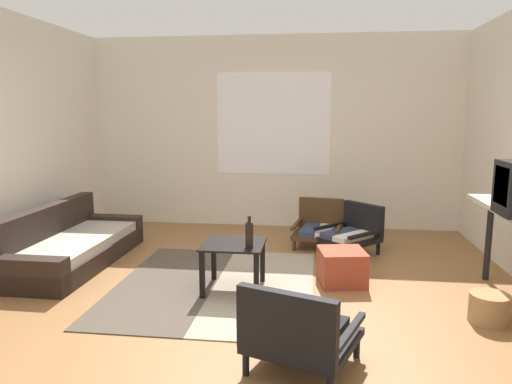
% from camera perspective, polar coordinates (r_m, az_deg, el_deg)
% --- Properties ---
extents(ground_plane, '(7.80, 7.80, 0.00)m').
position_cam_1_polar(ground_plane, '(4.13, -1.96, -13.90)').
color(ground_plane, olive).
extents(far_wall_with_window, '(5.60, 0.13, 2.70)m').
position_cam_1_polar(far_wall_with_window, '(6.83, 2.13, 7.15)').
color(far_wall_with_window, silver).
rests_on(far_wall_with_window, ground).
extents(area_rug, '(1.87, 2.21, 0.01)m').
position_cam_1_polar(area_rug, '(4.65, -4.93, -11.08)').
color(area_rug, '#4C4238').
rests_on(area_rug, ground).
extents(couch, '(0.81, 1.96, 0.63)m').
position_cam_1_polar(couch, '(5.59, -21.52, -6.10)').
color(couch, black).
rests_on(couch, ground).
extents(coffee_table, '(0.56, 0.56, 0.46)m').
position_cam_1_polar(coffee_table, '(4.41, -2.71, -7.31)').
color(coffee_table, black).
rests_on(coffee_table, ground).
extents(armchair_by_window, '(0.66, 0.68, 0.56)m').
position_cam_1_polar(armchair_by_window, '(5.97, 7.58, -4.07)').
color(armchair_by_window, '#472D19').
rests_on(armchair_by_window, ground).
extents(armchair_striped_foreground, '(0.82, 0.82, 0.61)m').
position_cam_1_polar(armchair_striped_foreground, '(3.13, 5.15, -16.52)').
color(armchair_striped_foreground, black).
rests_on(armchair_striped_foreground, ground).
extents(armchair_corner, '(0.81, 0.81, 0.57)m').
position_cam_1_polar(armchair_corner, '(5.71, 11.59, -4.65)').
color(armchair_corner, black).
rests_on(armchair_corner, ground).
extents(ottoman_orange, '(0.49, 0.49, 0.33)m').
position_cam_1_polar(ottoman_orange, '(4.71, 10.29, -8.86)').
color(ottoman_orange, '#993D28').
rests_on(ottoman_orange, ground).
extents(clay_vase, '(0.25, 0.25, 0.34)m').
position_cam_1_polar(clay_vase, '(4.76, 28.10, 0.32)').
color(clay_vase, '#A87047').
rests_on(clay_vase, console_shelf).
extents(glass_bottle, '(0.07, 0.07, 0.29)m').
position_cam_1_polar(glass_bottle, '(4.20, -0.81, -5.11)').
color(glass_bottle, black).
rests_on(glass_bottle, coffee_table).
extents(wicker_basket, '(0.31, 0.31, 0.23)m').
position_cam_1_polar(wicker_basket, '(4.27, 26.24, -12.42)').
color(wicker_basket, '#9E7A4C').
rests_on(wicker_basket, ground).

